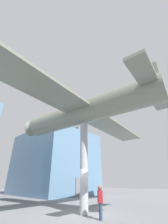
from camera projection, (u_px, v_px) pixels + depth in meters
name	position (u px, v px, depth m)	size (l,w,h in m)	color
ground_plane	(84.00, 215.00, 8.75)	(80.00, 80.00, 0.00)	slate
glass_pavilion_right	(55.00, 163.00, 24.69)	(9.87, 11.77, 9.64)	slate
support_pylon_central	(84.00, 163.00, 9.97)	(0.52, 0.52, 5.78)	#999EA3
suspended_airplane	(83.00, 112.00, 11.65)	(20.24, 12.94, 2.78)	slate
visitor_person	(100.00, 200.00, 7.92)	(0.43, 0.44, 1.58)	#2D3D56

